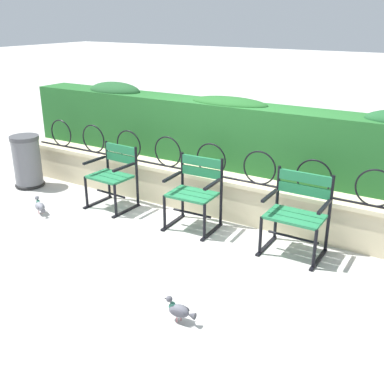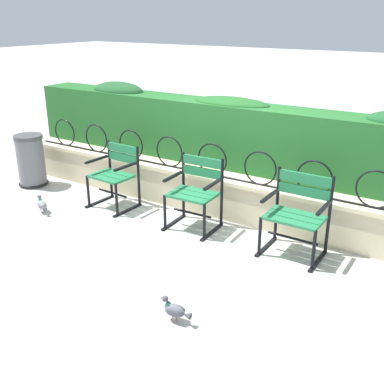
% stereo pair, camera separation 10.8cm
% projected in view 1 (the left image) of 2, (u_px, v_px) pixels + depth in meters
% --- Properties ---
extents(ground_plane, '(60.00, 60.00, 0.00)m').
position_uv_depth(ground_plane, '(187.00, 239.00, 5.35)').
color(ground_plane, '#B7B5AF').
extents(stone_wall, '(6.95, 0.41, 0.53)m').
position_uv_depth(stone_wall, '(222.00, 194.00, 5.94)').
color(stone_wall, beige).
rests_on(stone_wall, ground).
extents(iron_arch_fence, '(6.42, 0.02, 0.42)m').
position_uv_depth(iron_arch_fence, '(212.00, 161.00, 5.77)').
color(iron_arch_fence, black).
rests_on(iron_arch_fence, stone_wall).
extents(hedge_row, '(6.82, 0.53, 0.97)m').
position_uv_depth(hedge_row, '(240.00, 133.00, 6.03)').
color(hedge_row, '#236028').
rests_on(hedge_row, stone_wall).
extents(park_chair_left, '(0.60, 0.55, 0.83)m').
position_uv_depth(park_chair_left, '(114.00, 174.00, 6.13)').
color(park_chair_left, '#237547').
rests_on(park_chair_left, ground).
extents(park_chair_centre, '(0.60, 0.54, 0.86)m').
position_uv_depth(park_chair_centre, '(195.00, 191.00, 5.53)').
color(park_chair_centre, '#237547').
rests_on(park_chair_centre, ground).
extents(park_chair_right, '(0.64, 0.52, 0.89)m').
position_uv_depth(park_chair_right, '(298.00, 211.00, 4.92)').
color(park_chair_right, '#237547').
rests_on(park_chair_right, ground).
extents(pigeon_near_chairs, '(0.29, 0.11, 0.22)m').
position_uv_depth(pigeon_near_chairs, '(179.00, 310.00, 3.88)').
color(pigeon_near_chairs, '#5B5B66').
rests_on(pigeon_near_chairs, ground).
extents(pigeon_far_side, '(0.28, 0.18, 0.22)m').
position_uv_depth(pigeon_far_side, '(40.00, 206.00, 5.99)').
color(pigeon_far_side, gray).
rests_on(pigeon_far_side, ground).
extents(trash_bin, '(0.44, 0.44, 0.78)m').
position_uv_depth(trash_bin, '(27.00, 163.00, 6.87)').
color(trash_bin, slate).
rests_on(trash_bin, ground).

